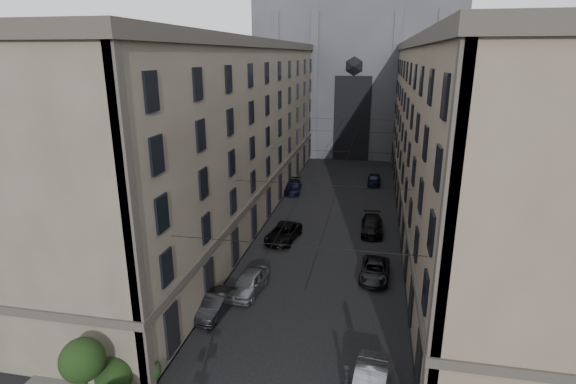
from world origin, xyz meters
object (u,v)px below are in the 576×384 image
Objects in this scene: car_right_midnear at (375,270)px; pedestrian at (347,380)px; gothic_tower at (358,52)px; car_right_near at (370,384)px; car_left_near at (249,283)px; car_left_midfar at (283,233)px; car_left_far at (293,187)px; car_left_midnear at (216,304)px; car_right_midfar at (372,225)px; car_right_far at (374,179)px.

pedestrian is (-1.30, -13.58, 0.28)m from car_right_midnear.
car_right_near is (4.50, -66.84, -17.00)m from gothic_tower.
car_left_near reaches higher than car_left_midfar.
car_left_far is 24.48m from car_right_midnear.
gothic_tower is 10.73× the size of car_left_midfar.
gothic_tower is at bearing 91.08° from car_left_midnear.
car_right_midfar is (10.40, 17.26, 0.05)m from car_left_midnear.
car_left_far is 1.06× the size of car_right_near.
car_left_near is (-4.71, -57.52, -16.98)m from gothic_tower.
car_right_midnear is at bearing 30.72° from car_left_near.
car_left_midfar is at bearing 148.86° from car_right_midnear.
pedestrian is at bearing -93.15° from car_right_midfar.
car_left_midnear is at bearing -121.99° from car_right_midfar.
car_left_midfar is at bearing -95.07° from gothic_tower.
car_left_midnear is at bearing -90.52° from car_left_midfar.
gothic_tower is 56.24m from car_right_midnear.
pedestrian is (8.00, -9.44, 0.14)m from car_left_near.
pedestrian reaches higher than car_left_near.
car_left_midfar is at bearing -156.52° from car_right_midfar.
car_right_midnear is 9.87m from car_right_midfar.
gothic_tower is 50.48m from car_left_midfar.
car_left_far is at bearing 113.11° from car_right_near.
pedestrian is at bearing -43.01° from car_left_near.
pedestrian is (3.29, -66.96, -16.84)m from gothic_tower.
gothic_tower is at bearing 100.16° from car_right_near.
car_right_near is at bearing -86.15° from gothic_tower.
car_right_far reaches higher than car_right_midnear.
car_left_far reaches higher than car_right_midnear.
car_left_midfar is at bearing 88.45° from car_left_midnear.
car_right_near is 13.47m from car_right_midnear.
car_left_far is 0.97× the size of car_right_midfar.
car_right_far is (-0.39, 27.65, 0.06)m from car_right_midnear.
gothic_tower reaches higher than car_left_midfar.
car_right_far reaches higher than car_left_far.
gothic_tower is 31.15m from car_right_far.
car_right_far is at bearing 89.08° from car_right_midfar.
pedestrian is at bearing -168.33° from car_right_near.
car_left_midnear is at bearing -95.82° from gothic_tower.
car_right_far is at bearing -10.74° from pedestrian.
car_right_midfar is 1.21× the size of car_right_far.
car_left_midfar is 1.12× the size of car_right_near.
car_left_midnear is 2.26× the size of pedestrian.
gothic_tower is at bearing 92.87° from car_left_midfar.
car_right_midfar is (10.40, -12.11, 0.02)m from car_left_far.
gothic_tower reaches higher than car_left_far.
car_right_near is (10.70, -6.06, 0.08)m from car_left_midnear.
car_right_far is at bearing 76.69° from car_left_midfar.
car_right_far is at bearing -80.73° from gothic_tower.
car_left_midnear is 1.00× the size of car_right_far.
gothic_tower is at bearing 100.04° from car_right_far.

